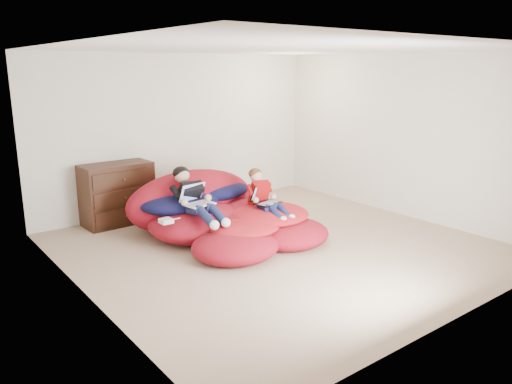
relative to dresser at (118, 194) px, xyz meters
name	(u,v)px	position (x,y,z in m)	size (l,w,h in m)	color
room_shell	(279,230)	(1.25, -2.23, -0.24)	(5.10, 5.10, 2.77)	tan
dresser	(118,194)	(0.00, 0.00, 0.00)	(1.03, 0.59, 0.91)	#321A0E
beanbag_pile	(221,215)	(0.92, -1.40, -0.17)	(2.24, 2.34, 0.90)	#A31222
cream_pillow	(167,186)	(0.49, -0.64, 0.16)	(0.44, 0.28, 0.28)	#EDE8CE
older_boy	(193,195)	(0.45, -1.44, 0.20)	(0.31, 1.10, 0.63)	black
younger_boy	(264,194)	(1.34, -1.81, 0.15)	(0.31, 0.83, 0.61)	#AA0F11
laptop_white	(196,199)	(0.45, -1.52, 0.17)	(0.39, 0.41, 0.25)	white
laptop_black	(264,198)	(1.34, -1.82, 0.10)	(0.40, 0.42, 0.24)	black
power_adapter	(166,221)	(-0.01, -1.55, -0.04)	(0.15, 0.15, 0.05)	white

